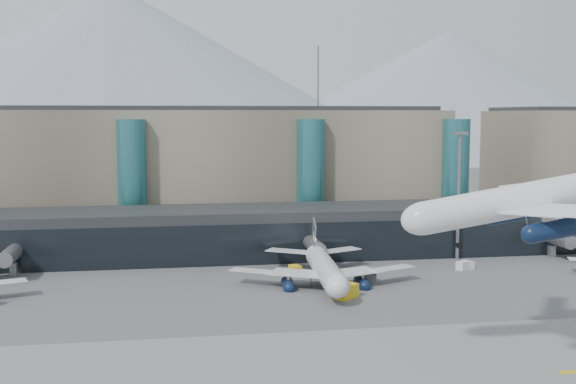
% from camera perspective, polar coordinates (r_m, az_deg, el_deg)
% --- Properties ---
extents(ground, '(900.00, 900.00, 0.00)m').
position_cam_1_polar(ground, '(95.91, 7.53, -11.49)').
color(ground, '#515154').
rests_on(ground, ground).
extents(runway_strip, '(400.00, 40.00, 0.04)m').
position_cam_1_polar(runway_strip, '(82.47, 10.67, -14.51)').
color(runway_strip, slate).
rests_on(runway_strip, ground).
extents(runway_markings, '(128.00, 1.00, 0.02)m').
position_cam_1_polar(runway_markings, '(82.46, 10.67, -14.49)').
color(runway_markings, gold).
rests_on(runway_markings, ground).
extents(concourse, '(170.00, 27.00, 10.00)m').
position_cam_1_polar(concourse, '(149.52, 1.10, -3.11)').
color(concourse, black).
rests_on(concourse, ground).
extents(terminal_main, '(130.00, 30.00, 31.00)m').
position_cam_1_polar(terminal_main, '(177.90, -8.75, 1.69)').
color(terminal_main, gray).
rests_on(terminal_main, ground).
extents(teal_towers, '(116.40, 19.40, 46.00)m').
position_cam_1_polar(teal_towers, '(162.52, -5.14, 0.82)').
color(teal_towers, '#286B71').
rests_on(teal_towers, ground).
extents(mountain_ridge, '(910.00, 400.00, 110.00)m').
position_cam_1_polar(mountain_ridge, '(469.66, -4.20, 8.14)').
color(mountain_ridge, gray).
rests_on(mountain_ridge, ground).
extents(lightmast_mid, '(3.00, 1.20, 25.60)m').
position_cam_1_polar(lightmast_mid, '(147.60, 13.34, 0.30)').
color(lightmast_mid, slate).
rests_on(lightmast_mid, ground).
extents(hero_jet, '(33.28, 33.59, 10.87)m').
position_cam_1_polar(hero_jet, '(87.35, 20.01, 0.31)').
color(hero_jet, silver).
rests_on(hero_jet, ground).
extents(jet_parked_mid, '(33.96, 33.34, 10.96)m').
position_cam_1_polar(jet_parked_mid, '(125.01, 2.76, -5.33)').
color(jet_parked_mid, silver).
rests_on(jet_parked_mid, ground).
extents(veh_b, '(2.19, 3.00, 1.57)m').
position_cam_1_polar(veh_b, '(132.52, 0.58, -6.15)').
color(veh_b, gold).
rests_on(veh_b, ground).
extents(veh_c, '(3.82, 2.60, 1.94)m').
position_cam_1_polar(veh_c, '(124.95, 6.18, -6.85)').
color(veh_c, '#46474B').
rests_on(veh_c, ground).
extents(veh_d, '(3.24, 2.82, 1.64)m').
position_cam_1_polar(veh_d, '(139.95, 13.70, -5.65)').
color(veh_d, silver).
rests_on(veh_d, ground).
extents(veh_g, '(1.95, 2.61, 1.36)m').
position_cam_1_polar(veh_g, '(141.48, 14.04, -5.59)').
color(veh_g, silver).
rests_on(veh_g, ground).
extents(veh_h, '(4.43, 4.16, 2.21)m').
position_cam_1_polar(veh_h, '(115.63, 4.64, -7.83)').
color(veh_h, gold).
rests_on(veh_h, ground).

